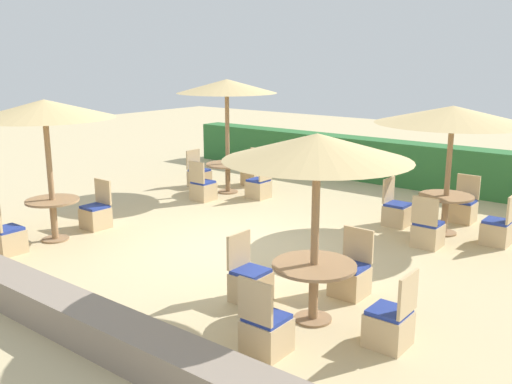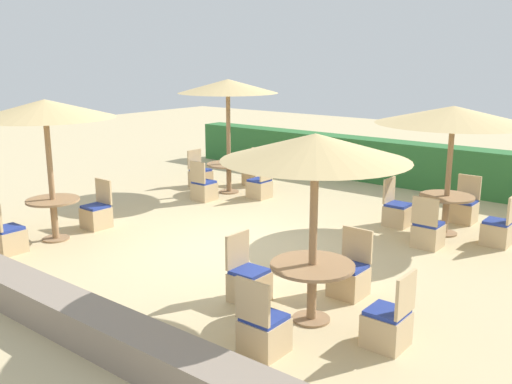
% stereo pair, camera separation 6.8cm
% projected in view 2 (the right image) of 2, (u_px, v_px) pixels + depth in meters
% --- Properties ---
extents(ground_plane, '(40.00, 40.00, 0.00)m').
position_uv_depth(ground_plane, '(234.00, 249.00, 9.89)').
color(ground_plane, '#C6B284').
extents(hedge_row, '(13.00, 0.70, 1.12)m').
position_uv_depth(hedge_row, '(398.00, 163.00, 14.67)').
color(hedge_row, '#2D6B33').
rests_on(hedge_row, ground_plane).
extents(stone_border, '(10.00, 0.56, 0.44)m').
position_uv_depth(stone_border, '(50.00, 305.00, 7.15)').
color(stone_border, gray).
rests_on(stone_border, ground_plane).
extents(parasol_back_left, '(2.37, 2.37, 2.72)m').
position_uv_depth(parasol_back_left, '(228.00, 87.00, 13.34)').
color(parasol_back_left, '#93704C').
rests_on(parasol_back_left, ground_plane).
extents(round_table_back_left, '(1.06, 1.06, 0.72)m').
position_uv_depth(round_table_back_left, '(229.00, 170.00, 13.81)').
color(round_table_back_left, '#93704C').
rests_on(round_table_back_left, ground_plane).
extents(patio_chair_back_left_west, '(0.46, 0.46, 0.93)m').
position_uv_depth(patio_chair_back_left_west, '(200.00, 176.00, 14.50)').
color(patio_chair_back_left_west, tan).
rests_on(patio_chair_back_left_west, ground_plane).
extents(patio_chair_back_left_south, '(0.46, 0.46, 0.93)m').
position_uv_depth(patio_chair_back_left_south, '(204.00, 189.00, 13.13)').
color(patio_chair_back_left_south, tan).
rests_on(patio_chair_back_left_south, ground_plane).
extents(patio_chair_back_left_north, '(0.46, 0.46, 0.93)m').
position_uv_depth(patio_chair_back_left_north, '(254.00, 175.00, 14.70)').
color(patio_chair_back_left_north, tan).
rests_on(patio_chair_back_left_north, ground_plane).
extents(patio_chair_back_left_east, '(0.46, 0.46, 0.93)m').
position_uv_depth(patio_chair_back_left_east, '(260.00, 187.00, 13.33)').
color(patio_chair_back_left_east, tan).
rests_on(patio_chair_back_left_east, ground_plane).
extents(parasol_back_right, '(2.78, 2.78, 2.39)m').
position_uv_depth(parasol_back_right, '(453.00, 115.00, 10.19)').
color(parasol_back_right, '#93704C').
rests_on(parasol_back_right, ground_plane).
extents(round_table_back_right, '(1.00, 1.00, 0.74)m').
position_uv_depth(round_table_back_right, '(446.00, 205.00, 10.58)').
color(round_table_back_right, '#93704C').
rests_on(round_table_back_right, ground_plane).
extents(patio_chair_back_right_south, '(0.46, 0.46, 0.93)m').
position_uv_depth(patio_chair_back_right_south, '(428.00, 233.00, 9.92)').
color(patio_chair_back_right_south, tan).
rests_on(patio_chair_back_right_south, ground_plane).
extents(patio_chair_back_right_north, '(0.46, 0.46, 0.93)m').
position_uv_depth(patio_chair_back_right_north, '(464.00, 209.00, 11.42)').
color(patio_chair_back_right_north, tan).
rests_on(patio_chair_back_right_north, ground_plane).
extents(patio_chair_back_right_west, '(0.46, 0.46, 0.93)m').
position_uv_depth(patio_chair_back_right_west, '(397.00, 213.00, 11.18)').
color(patio_chair_back_right_west, tan).
rests_on(patio_chair_back_right_west, ground_plane).
extents(patio_chair_back_right_east, '(0.46, 0.46, 0.93)m').
position_uv_depth(patio_chair_back_right_east, '(498.00, 231.00, 10.02)').
color(patio_chair_back_right_east, tan).
rests_on(patio_chair_back_right_east, ground_plane).
extents(parasol_front_left, '(2.40, 2.40, 2.53)m').
position_uv_depth(parasol_front_left, '(45.00, 109.00, 9.84)').
color(parasol_front_left, '#93704C').
rests_on(parasol_front_left, ground_plane).
extents(round_table_front_left, '(0.94, 0.94, 0.76)m').
position_uv_depth(round_table_front_left, '(54.00, 209.00, 10.26)').
color(round_table_front_left, '#93704C').
rests_on(round_table_front_left, ground_plane).
extents(patio_chair_front_left_north, '(0.46, 0.46, 0.93)m').
position_uv_depth(patio_chair_front_left_north, '(97.00, 214.00, 11.05)').
color(patio_chair_front_left_north, tan).
rests_on(patio_chair_front_left_north, ground_plane).
extents(patio_chair_front_left_south, '(0.46, 0.46, 0.93)m').
position_uv_depth(patio_chair_front_left_south, '(8.00, 238.00, 9.63)').
color(patio_chair_front_left_south, tan).
rests_on(patio_chair_front_left_south, ground_plane).
extents(parasol_front_right, '(2.27, 2.27, 2.38)m').
position_uv_depth(parasol_front_right, '(315.00, 148.00, 6.72)').
color(parasol_front_right, '#93704C').
rests_on(parasol_front_right, ground_plane).
extents(round_table_front_right, '(1.06, 1.06, 0.75)m').
position_uv_depth(round_table_front_right, '(312.00, 276.00, 7.10)').
color(round_table_front_right, '#93704C').
rests_on(round_table_front_right, ground_plane).
extents(patio_chair_front_right_north, '(0.46, 0.46, 0.93)m').
position_uv_depth(patio_chair_front_right_north, '(349.00, 277.00, 7.93)').
color(patio_chair_front_right_north, tan).
rests_on(patio_chair_front_right_north, ground_plane).
extents(patio_chair_front_right_east, '(0.46, 0.46, 0.93)m').
position_uv_depth(patio_chair_front_right_east, '(388.00, 325.00, 6.53)').
color(patio_chair_front_right_east, tan).
rests_on(patio_chair_front_right_east, ground_plane).
extents(patio_chair_front_right_west, '(0.46, 0.46, 0.93)m').
position_uv_depth(patio_chair_front_right_west, '(248.00, 282.00, 7.76)').
color(patio_chair_front_right_west, tan).
rests_on(patio_chair_front_right_west, ground_plane).
extents(patio_chair_front_right_south, '(0.46, 0.46, 0.93)m').
position_uv_depth(patio_chair_front_right_south, '(263.00, 331.00, 6.38)').
color(patio_chair_front_right_south, tan).
rests_on(patio_chair_front_right_south, ground_plane).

